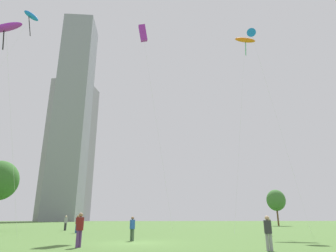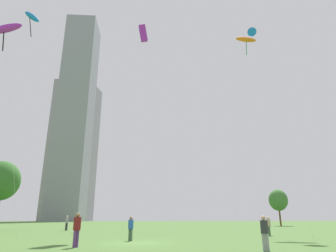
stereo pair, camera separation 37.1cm
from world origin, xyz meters
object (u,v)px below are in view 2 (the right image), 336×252
Objects in this scene: kite_flying_0 at (143,34)px; distant_highrise_1 at (76,113)px; kite_flying_2 at (252,33)px; park_tree_0 at (1,181)px; distant_highrise_0 at (73,149)px; person_standing_4 at (131,227)px; person_standing_3 at (67,222)px; park_tree_2 at (278,200)px; kite_flying_3 at (246,40)px; person_standing_1 at (78,223)px; person_standing_5 at (265,230)px; kite_flying_4 at (6,29)px; person_standing_0 at (269,224)px; kite_flying_1 at (32,17)px; person_standing_6 at (77,227)px.

kite_flying_0 is 116.40m from distant_highrise_1.
park_tree_0 is (-33.06, 4.39, -20.52)m from kite_flying_2.
person_standing_4 is at bearing -61.13° from distant_highrise_0.
person_standing_3 is 0.25× the size of park_tree_2.
kite_flying_3 is at bearing -63.92° from distant_highrise_1.
person_standing_3 is at bearing 172.19° from kite_flying_3.
person_standing_1 is 1.11× the size of person_standing_5.
kite_flying_3 reaches higher than kite_flying_4.
kite_flying_0 reaches higher than park_tree_0.
kite_flying_2 is (8.53, 19.77, 25.61)m from person_standing_5.
person_standing_0 is at bearing -115.58° from park_tree_2.
person_standing_0 is 0.02× the size of distant_highrise_1.
kite_flying_4 reaches higher than park_tree_2.
person_standing_3 is at bearing -75.16° from distant_highrise_1.
park_tree_0 is (-5.51, 15.28, -11.97)m from kite_flying_4.
kite_flying_2 is 35.63m from park_tree_2.
kite_flying_1 is (-5.62, -6.23, 25.99)m from person_standing_3.
person_standing_4 is (6.30, -11.80, -0.11)m from person_standing_1.
kite_flying_1 is 3.26× the size of park_tree_0.
distant_highrise_1 is at bearing 108.65° from kite_flying_0.
kite_flying_2 reaches higher than person_standing_0.
park_tree_2 is at bearing -51.80° from distant_highrise_1.
kite_flying_2 is 3.18× the size of park_tree_0.
person_standing_0 is at bearing -67.19° from distant_highrise_1.
park_tree_2 is (12.65, 23.37, -21.86)m from kite_flying_3.
kite_flying_3 is at bearing 86.07° from person_standing_5.
kite_flying_3 is at bearing -151.72° from person_standing_3.
kite_flying_1 is 0.37× the size of distant_highrise_0.
person_standing_1 is at bearing -171.63° from kite_flying_3.
kite_flying_0 is 3.69× the size of park_tree_2.
kite_flying_3 is 34.41m from park_tree_2.
distant_highrise_0 reaches higher than person_standing_0.
kite_flying_2 reaches higher than person_standing_6.
person_standing_0 is at bearing -21.19° from person_standing_6.
person_standing_6 reaches higher than person_standing_5.
distant_highrise_1 is (-36.14, 119.33, 51.15)m from person_standing_4.
person_standing_1 is 0.06× the size of kite_flying_1.
person_standing_6 is 52.76m from park_tree_2.
person_standing_4 is at bearing -126.01° from park_tree_2.
park_tree_2 reaches higher than person_standing_4.
kite_flying_0 is at bearing -16.33° from park_tree_0.
kite_flying_0 is 0.35× the size of distant_highrise_0.
person_standing_4 is at bearing -29.26° from person_standing_0.
person_standing_0 is at bearing -125.57° from person_standing_4.
person_standing_5 is at bearing -114.85° from park_tree_2.
kite_flying_3 is at bearing -53.10° from distant_highrise_0.
kite_flying_3 is (15.15, 2.94, 1.69)m from kite_flying_0.
person_standing_5 is at bearing -70.21° from kite_flying_0.
distant_highrise_1 is at bearing 128.32° from park_tree_2.
person_standing_0 is at bearing -21.78° from park_tree_0.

